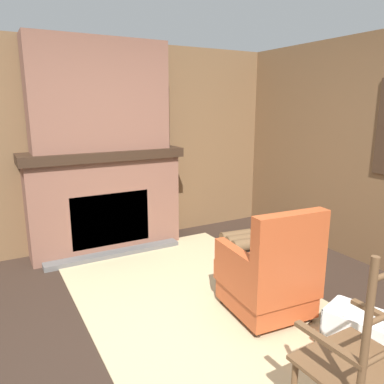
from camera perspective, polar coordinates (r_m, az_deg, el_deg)
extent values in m
plane|color=#2D2119|center=(3.05, 0.42, -22.22)|extent=(14.00, 14.00, 0.00)
cube|color=brown|center=(4.82, -14.27, 6.70)|extent=(0.06, 5.47, 2.52)
cube|color=brown|center=(4.71, -13.03, -1.95)|extent=(0.42, 1.80, 1.13)
cube|color=black|center=(4.59, -12.35, -4.00)|extent=(0.08, 0.94, 0.63)
cube|color=#565451|center=(4.62, -11.65, -9.22)|extent=(0.16, 1.62, 0.06)
cube|color=black|center=(4.59, -13.43, 5.55)|extent=(0.52, 1.90, 0.11)
cube|color=brown|center=(4.56, -13.90, 14.08)|extent=(0.37, 1.58, 1.26)
cube|color=tan|center=(3.48, 2.41, -17.28)|extent=(3.44, 2.03, 0.01)
cube|color=#A84723|center=(3.40, 11.06, -14.95)|extent=(0.71, 0.67, 0.24)
cube|color=#A84723|center=(3.33, 11.17, -12.67)|extent=(0.75, 0.70, 0.18)
cube|color=#A84723|center=(2.98, 14.70, -8.31)|extent=(0.18, 0.65, 0.56)
cube|color=#A84723|center=(3.13, 6.90, -10.44)|extent=(0.63, 0.14, 0.20)
cube|color=#A84723|center=(3.43, 14.94, -8.66)|extent=(0.63, 0.14, 0.20)
cylinder|color=#332319|center=(3.55, 4.73, -16.15)|extent=(0.05, 0.05, 0.06)
cylinder|color=#332319|center=(3.80, 11.76, -14.33)|extent=(0.05, 0.05, 0.06)
cylinder|color=#332319|center=(3.15, 9.93, -20.51)|extent=(0.05, 0.05, 0.06)
cylinder|color=#332319|center=(3.43, 17.44, -17.95)|extent=(0.05, 0.05, 0.06)
cylinder|color=brown|center=(2.69, 22.64, -22.79)|extent=(0.04, 0.04, 0.38)
cube|color=brown|center=(2.33, 23.45, -22.97)|extent=(0.46, 0.54, 0.02)
cylinder|color=brown|center=(1.89, 25.02, -19.31)|extent=(0.04, 0.04, 0.74)
cube|color=brown|center=(2.06, 19.98, -20.83)|extent=(0.41, 0.05, 0.02)
cylinder|color=brown|center=(4.99, 6.72, -6.73)|extent=(0.20, 0.44, 0.15)
cylinder|color=brown|center=(4.86, 7.63, -7.30)|extent=(0.20, 0.44, 0.15)
cylinder|color=brown|center=(4.73, 8.59, -7.90)|extent=(0.20, 0.44, 0.15)
cube|color=white|center=(3.22, 23.95, -21.27)|extent=(0.54, 0.44, 0.01)
cube|color=white|center=(3.20, 20.19, -17.93)|extent=(0.11, 0.30, 0.31)
cube|color=white|center=(3.26, 25.12, -17.76)|extent=(0.45, 0.16, 0.31)
cube|color=white|center=(3.02, 23.23, -20.27)|extent=(0.45, 0.16, 0.31)
ellipsoid|color=white|center=(3.13, 24.25, -18.72)|extent=(0.43, 0.35, 0.19)
ellipsoid|color=#99B29E|center=(4.50, -20.72, 6.31)|extent=(0.13, 0.13, 0.11)
cylinder|color=white|center=(4.49, -20.88, 8.26)|extent=(0.07, 0.07, 0.20)
cube|color=brown|center=(4.75, -8.84, 7.54)|extent=(0.16, 0.25, 0.15)
cube|color=silver|center=(4.67, -8.47, 7.55)|extent=(0.01, 0.04, 0.02)
cylinder|color=red|center=(4.61, -14.86, 7.71)|extent=(0.07, 0.25, 0.25)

